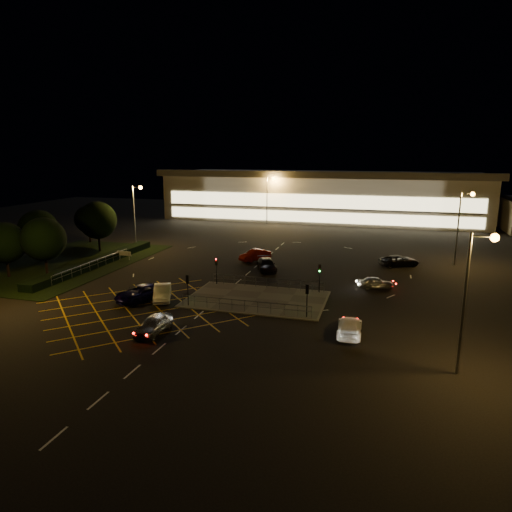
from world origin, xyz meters
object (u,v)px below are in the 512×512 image
(car_circ_red, at_px, (255,255))
(car_left_blue, at_px, (140,293))
(car_approach_white, at_px, (350,327))
(car_queue_white, at_px, (162,292))
(signal_ne, at_px, (320,272))
(car_right_silver, at_px, (376,283))
(signal_se, at_px, (307,294))
(car_near_silver, at_px, (153,324))
(car_east_grey, at_px, (399,261))
(signal_sw, at_px, (188,284))
(car_far_dkgrey, at_px, (267,265))
(signal_nw, at_px, (216,265))

(car_circ_red, bearing_deg, car_left_blue, -72.40)
(car_approach_white, bearing_deg, car_circ_red, -59.98)
(car_queue_white, relative_size, car_circ_red, 1.01)
(car_queue_white, relative_size, car_left_blue, 0.87)
(signal_ne, bearing_deg, car_right_silver, 31.99)
(signal_se, bearing_deg, car_circ_red, -62.20)
(car_near_silver, bearing_deg, car_east_grey, 57.90)
(car_near_silver, distance_m, car_right_silver, 26.03)
(signal_sw, xyz_separation_m, car_near_silver, (-0.01, -7.18, -1.60))
(signal_se, xyz_separation_m, signal_ne, (0.00, 7.99, 0.00))
(signal_sw, bearing_deg, car_far_dkgrey, -103.67)
(car_right_silver, relative_size, car_approach_white, 0.78)
(signal_nw, bearing_deg, car_near_silver, -90.03)
(car_near_silver, height_order, car_left_blue, car_left_blue)
(car_far_dkgrey, bearing_deg, car_left_blue, -144.96)
(signal_se, bearing_deg, signal_sw, 0.00)
(car_queue_white, relative_size, car_east_grey, 0.90)
(signal_sw, bearing_deg, signal_se, -180.00)
(signal_sw, relative_size, car_approach_white, 0.64)
(signal_nw, bearing_deg, car_right_silver, 11.66)
(car_queue_white, xyz_separation_m, car_far_dkgrey, (7.41, 14.87, -0.03))
(car_queue_white, xyz_separation_m, car_right_silver, (21.42, 10.47, -0.12))
(car_far_dkgrey, bearing_deg, car_near_silver, -122.72)
(car_queue_white, distance_m, car_far_dkgrey, 16.62)
(signal_ne, height_order, car_approach_white, signal_ne)
(car_near_silver, relative_size, car_east_grey, 0.84)
(signal_se, relative_size, signal_ne, 1.00)
(car_queue_white, bearing_deg, car_far_dkgrey, 39.24)
(car_left_blue, bearing_deg, car_queue_white, 37.43)
(signal_nw, distance_m, car_left_blue, 9.59)
(car_circ_red, bearing_deg, car_queue_white, -66.96)
(signal_nw, height_order, car_near_silver, signal_nw)
(signal_nw, xyz_separation_m, car_east_grey, (20.69, 15.31, -1.63))
(signal_ne, relative_size, car_near_silver, 0.70)
(car_right_silver, relative_size, car_circ_red, 0.82)
(signal_ne, height_order, car_queue_white, signal_ne)
(signal_sw, distance_m, signal_se, 12.00)
(signal_nw, height_order, car_far_dkgrey, signal_nw)
(signal_se, height_order, car_near_silver, signal_se)
(car_queue_white, bearing_deg, signal_se, -28.75)
(car_right_silver, bearing_deg, signal_ne, 107.73)
(signal_nw, distance_m, car_far_dkgrey, 9.14)
(car_east_grey, bearing_deg, car_left_blue, 102.33)
(signal_sw, bearing_deg, car_queue_white, -19.13)
(car_right_silver, xyz_separation_m, car_circ_red, (-17.04, 9.39, 0.12))
(signal_nw, xyz_separation_m, car_queue_white, (-3.50, -6.77, -1.58))
(car_far_dkgrey, distance_m, car_circ_red, 5.84)
(car_circ_red, relative_size, car_approach_white, 0.96)
(signal_ne, height_order, car_east_grey, signal_ne)
(car_approach_white, bearing_deg, car_far_dkgrey, -59.67)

